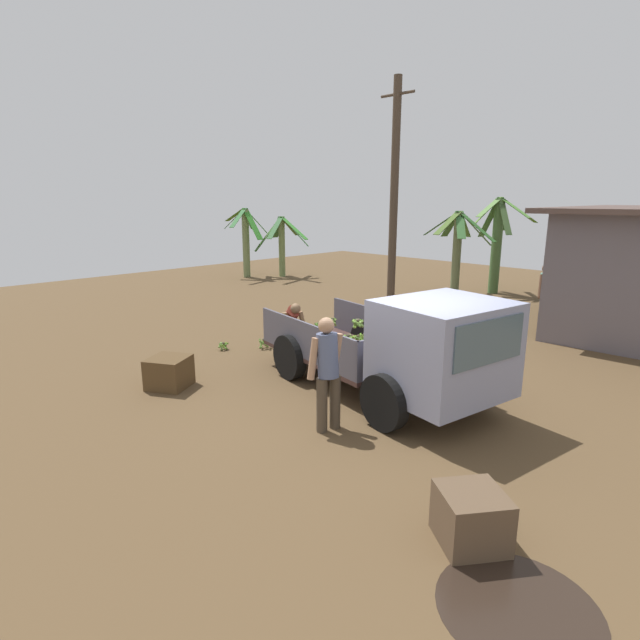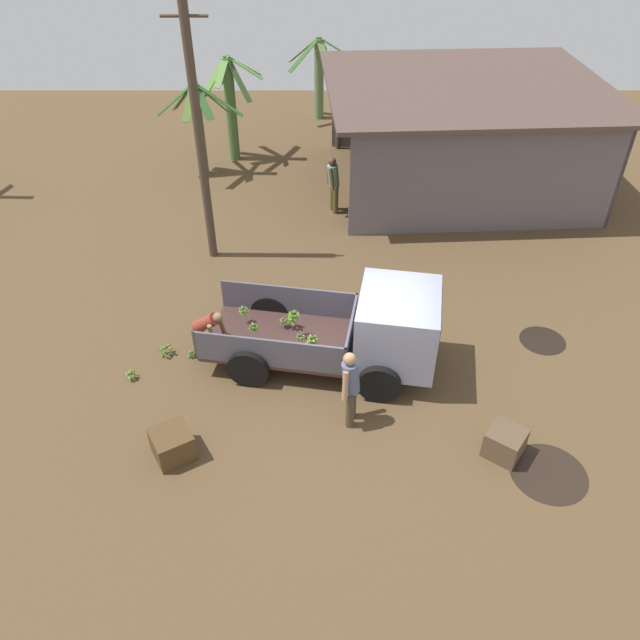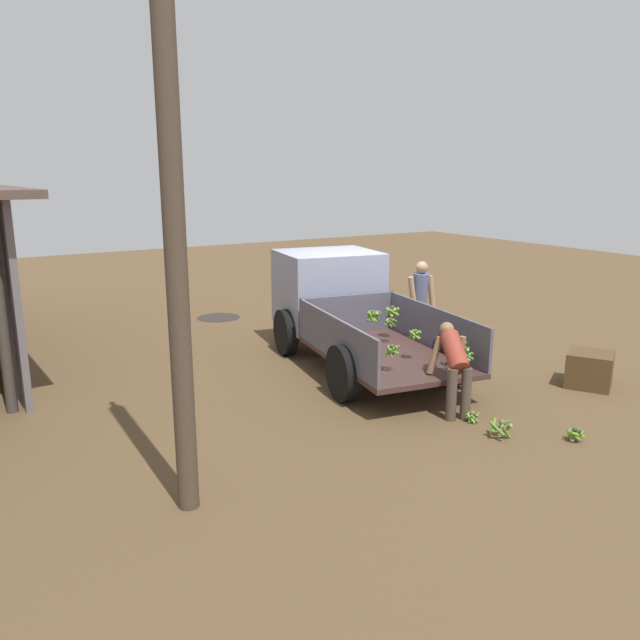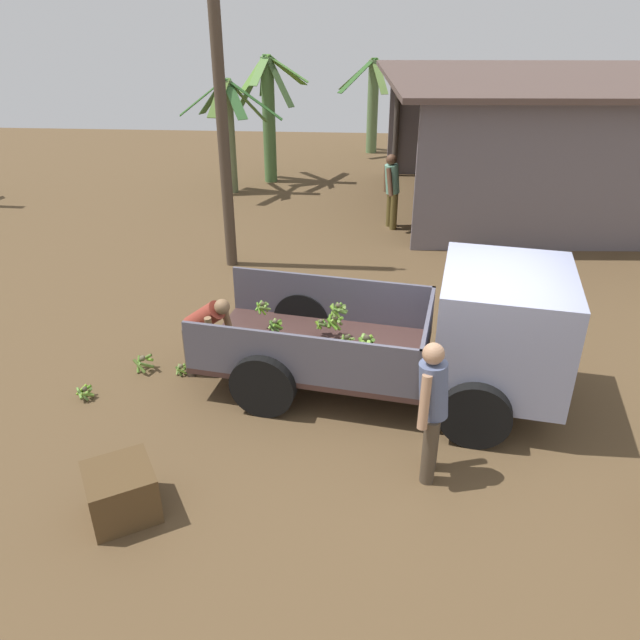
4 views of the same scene
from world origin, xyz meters
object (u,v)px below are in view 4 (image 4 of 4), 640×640
at_px(utility_pole, 220,97).
at_px(wooden_crate_0, 121,492).
at_px(banana_bunch_on_ground_2, 85,392).
at_px(person_worker_loading, 204,329).
at_px(banana_bunch_on_ground_0, 181,369).
at_px(cargo_truck, 462,333).
at_px(banana_bunch_on_ground_1, 143,362).
at_px(person_bystander_near_shed, 392,188).
at_px(person_foreground_visitor, 432,406).

relative_size(utility_pole, wooden_crate_0, 9.44).
bearing_deg(banana_bunch_on_ground_2, wooden_crate_0, -58.01).
height_order(person_worker_loading, banana_bunch_on_ground_0, person_worker_loading).
bearing_deg(cargo_truck, banana_bunch_on_ground_1, -174.84).
bearing_deg(utility_pole, person_bystander_near_shed, 36.88).
bearing_deg(person_worker_loading, person_bystander_near_shed, 88.42).
bearing_deg(person_foreground_visitor, person_bystander_near_shed, -77.33).
xyz_separation_m(banana_bunch_on_ground_2, wooden_crate_0, (1.25, -2.00, 0.18)).
bearing_deg(person_foreground_visitor, banana_bunch_on_ground_0, -17.60).
bearing_deg(person_worker_loading, person_foreground_visitor, -10.91).
bearing_deg(utility_pole, cargo_truck, -48.23).
bearing_deg(wooden_crate_0, cargo_truck, 32.64).
height_order(banana_bunch_on_ground_1, wooden_crate_0, wooden_crate_0).
relative_size(cargo_truck, banana_bunch_on_ground_0, 26.94).
distance_m(person_foreground_visitor, banana_bunch_on_ground_2, 4.70).
bearing_deg(wooden_crate_0, banana_bunch_on_ground_0, 92.46).
distance_m(cargo_truck, banana_bunch_on_ground_2, 5.09).
distance_m(person_foreground_visitor, banana_bunch_on_ground_1, 4.42).
xyz_separation_m(banana_bunch_on_ground_0, banana_bunch_on_ground_2, (-1.14, -0.69, 0.01)).
distance_m(person_bystander_near_shed, banana_bunch_on_ground_1, 7.53).
relative_size(cargo_truck, banana_bunch_on_ground_1, 15.04).
bearing_deg(banana_bunch_on_ground_0, person_foreground_visitor, -29.05).
bearing_deg(person_bystander_near_shed, cargo_truck, 75.06).
relative_size(cargo_truck, person_worker_loading, 3.92).
distance_m(person_foreground_visitor, banana_bunch_on_ground_0, 3.91).
bearing_deg(person_worker_loading, cargo_truck, 16.30).
bearing_deg(person_bystander_near_shed, utility_pole, 16.12).
relative_size(cargo_truck, banana_bunch_on_ground_2, 19.36).
height_order(person_foreground_visitor, person_worker_loading, person_foreground_visitor).
bearing_deg(wooden_crate_0, person_worker_loading, 84.45).
bearing_deg(person_bystander_near_shed, banana_bunch_on_ground_1, 39.38).
xyz_separation_m(person_foreground_visitor, banana_bunch_on_ground_0, (-3.34, 1.85, -0.86)).
xyz_separation_m(person_foreground_visitor, wooden_crate_0, (-3.22, -0.83, -0.67)).
xyz_separation_m(cargo_truck, utility_pole, (-3.94, 4.41, 2.22)).
height_order(person_worker_loading, person_bystander_near_shed, person_bystander_near_shed).
distance_m(person_worker_loading, person_bystander_near_shed, 7.09).
bearing_deg(cargo_truck, person_foreground_visitor, -98.72).
relative_size(utility_pole, banana_bunch_on_ground_1, 19.20).
height_order(cargo_truck, banana_bunch_on_ground_1, cargo_truck).
bearing_deg(banana_bunch_on_ground_2, banana_bunch_on_ground_1, 52.47).
height_order(utility_pole, person_foreground_visitor, utility_pole).
bearing_deg(person_bystander_near_shed, person_worker_loading, 46.15).
bearing_deg(utility_pole, person_worker_loading, -83.59).
height_order(utility_pole, person_worker_loading, utility_pole).
distance_m(cargo_truck, person_worker_loading, 3.50).
distance_m(banana_bunch_on_ground_0, banana_bunch_on_ground_2, 1.33).
distance_m(utility_pole, banana_bunch_on_ground_0, 5.17).
height_order(cargo_truck, wooden_crate_0, cargo_truck).
bearing_deg(banana_bunch_on_ground_1, banana_bunch_on_ground_0, -5.54).
distance_m(cargo_truck, person_bystander_near_shed, 6.87).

